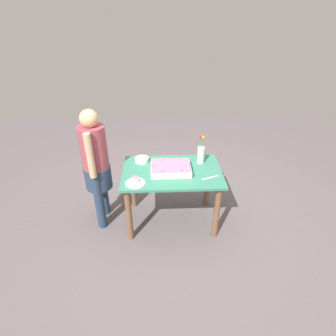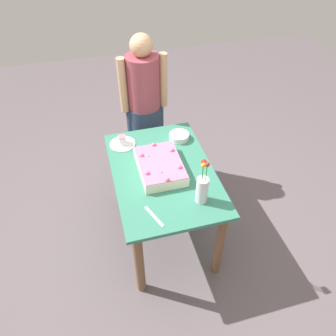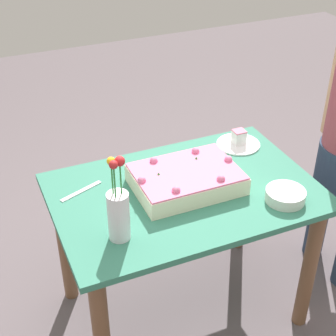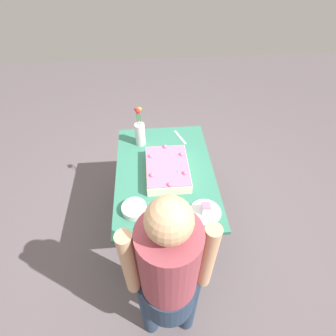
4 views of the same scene
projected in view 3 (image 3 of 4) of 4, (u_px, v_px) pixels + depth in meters
name	position (u px, v px, depth m)	size (l,w,h in m)	color
ground_plane	(182.00, 307.00, 2.68)	(8.00, 8.00, 0.00)	#61565A
dining_table	(184.00, 216.00, 2.35)	(1.16, 0.78, 0.75)	#347A62
sheet_cake	(186.00, 179.00, 2.26)	(0.46, 0.33, 0.11)	#FBF0CE
serving_plate_with_slice	(238.00, 141.00, 2.58)	(0.22, 0.22, 0.08)	white
cake_knife	(81.00, 191.00, 2.26)	(0.21, 0.02, 0.00)	silver
flower_vase	(118.00, 212.00, 1.94)	(0.09, 0.09, 0.37)	white
fruit_bowl	(285.00, 196.00, 2.19)	(0.17, 0.17, 0.05)	silver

